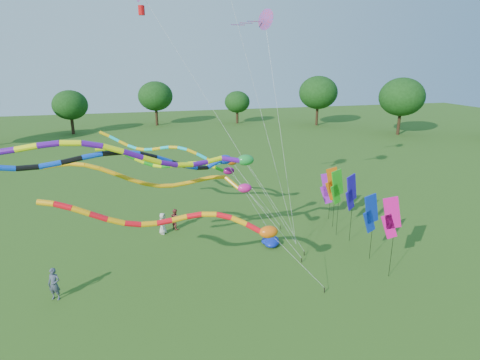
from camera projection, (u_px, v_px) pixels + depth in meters
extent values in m
plane|color=#285416|center=(281.00, 285.00, 21.98)|extent=(160.00, 160.00, 0.00)
cylinder|color=#382314|center=(399.00, 127.00, 66.58)|extent=(0.50, 0.50, 2.18)
ellipsoid|color=#12350E|center=(401.00, 110.00, 65.76)|extent=(4.60, 4.60, 3.91)
cylinder|color=#382314|center=(317.00, 119.00, 74.82)|extent=(0.50, 0.50, 2.37)
ellipsoid|color=#12350E|center=(318.00, 103.00, 73.93)|extent=(5.01, 5.01, 4.26)
cylinder|color=#382314|center=(238.00, 117.00, 76.00)|extent=(0.50, 0.50, 2.82)
ellipsoid|color=#12350E|center=(238.00, 98.00, 74.95)|extent=(5.95, 5.95, 5.06)
cylinder|color=#382314|center=(159.00, 122.00, 71.80)|extent=(0.50, 0.50, 2.23)
ellipsoid|color=#12350E|center=(158.00, 106.00, 70.96)|extent=(4.72, 4.72, 4.01)
cylinder|color=#382314|center=(71.00, 123.00, 67.22)|extent=(0.50, 0.50, 3.26)
ellipsoid|color=#12350E|center=(68.00, 98.00, 66.00)|extent=(6.89, 6.89, 5.85)
cylinder|color=black|center=(324.00, 290.00, 21.24)|extent=(0.05, 0.05, 0.30)
cylinder|color=silver|center=(297.00, 261.00, 20.62)|extent=(0.02, 0.02, 4.51)
ellipsoid|color=orange|center=(268.00, 232.00, 20.04)|extent=(0.98, 0.63, 0.63)
cylinder|color=#FC0E1A|center=(254.00, 228.00, 20.03)|extent=(0.28, 0.28, 0.85)
cylinder|color=#F7A10C|center=(239.00, 221.00, 20.06)|extent=(0.28, 0.28, 0.81)
cylinder|color=#FC0E1A|center=(224.00, 216.00, 20.09)|extent=(0.28, 0.28, 0.77)
cylinder|color=#F7A10C|center=(209.00, 214.00, 20.11)|extent=(0.28, 0.28, 0.74)
cylinder|color=#FC0E1A|center=(194.00, 215.00, 20.10)|extent=(0.28, 0.28, 0.75)
cylinder|color=#F7A10C|center=(180.00, 218.00, 20.04)|extent=(0.28, 0.28, 0.76)
cylinder|color=#FC0E1A|center=(165.00, 222.00, 19.92)|extent=(0.28, 0.28, 0.76)
cylinder|color=#F7A10C|center=(149.00, 224.00, 19.74)|extent=(0.28, 0.28, 0.76)
cylinder|color=#FC0E1A|center=(133.00, 224.00, 19.48)|extent=(0.28, 0.28, 0.79)
cylinder|color=#F7A10C|center=(116.00, 221.00, 19.18)|extent=(0.28, 0.28, 0.82)
cylinder|color=#FC0E1A|center=(99.00, 217.00, 18.87)|extent=(0.28, 0.28, 0.84)
cylinder|color=#F7A10C|center=(81.00, 211.00, 18.59)|extent=(0.28, 0.28, 0.82)
cylinder|color=#FC0E1A|center=(63.00, 206.00, 18.38)|extent=(0.28, 0.28, 0.78)
cylinder|color=#F7A10C|center=(46.00, 203.00, 18.28)|extent=(0.28, 0.28, 0.75)
cylinder|color=black|center=(302.00, 260.00, 24.41)|extent=(0.05, 0.05, 0.30)
cylinder|color=silver|center=(274.00, 224.00, 23.53)|extent=(0.02, 0.02, 5.79)
ellipsoid|color=#D8187F|center=(245.00, 188.00, 22.68)|extent=(0.82, 0.53, 0.53)
cylinder|color=#E8A20C|center=(232.00, 182.00, 22.78)|extent=(0.24, 0.24, 1.06)
cylinder|color=#FFA40D|center=(218.00, 177.00, 22.88)|extent=(0.24, 0.24, 0.74)
cylinder|color=#E8A20C|center=(206.00, 179.00, 22.82)|extent=(0.24, 0.24, 0.75)
cylinder|color=#FFA40D|center=(193.00, 182.00, 22.70)|extent=(0.24, 0.24, 0.76)
cylinder|color=#E8A20C|center=(180.00, 184.00, 22.53)|extent=(0.24, 0.24, 0.76)
cylinder|color=#FFA40D|center=(166.00, 186.00, 22.28)|extent=(0.24, 0.24, 0.76)
cylinder|color=#E8A20C|center=(152.00, 185.00, 21.98)|extent=(0.24, 0.24, 0.79)
cylinder|color=#FFA40D|center=(138.00, 182.00, 21.65)|extent=(0.24, 0.24, 0.82)
cylinder|color=#E8A20C|center=(123.00, 177.00, 21.33)|extent=(0.24, 0.24, 0.83)
cylinder|color=#FFA40D|center=(108.00, 171.00, 21.05)|extent=(0.24, 0.24, 0.81)
cylinder|color=#E8A20C|center=(92.00, 167.00, 20.85)|extent=(0.24, 0.24, 0.77)
cylinder|color=#FFA40D|center=(78.00, 164.00, 20.76)|extent=(0.24, 0.24, 0.74)
cylinder|color=#E8A20C|center=(63.00, 164.00, 20.77)|extent=(0.24, 0.24, 0.75)
cylinder|color=#FFA40D|center=(50.00, 166.00, 20.86)|extent=(0.24, 0.24, 0.77)
cylinder|color=black|center=(304.00, 253.00, 25.25)|extent=(0.05, 0.05, 0.30)
cylinder|color=silver|center=(277.00, 209.00, 23.48)|extent=(0.02, 0.02, 7.57)
ellipsoid|color=#198E2F|center=(245.00, 160.00, 21.75)|extent=(0.93, 0.60, 0.60)
cylinder|color=#560E9A|center=(231.00, 159.00, 21.62)|extent=(0.27, 0.27, 0.99)
cylinder|color=#F6FC0D|center=(214.00, 160.00, 21.41)|extent=(0.27, 0.27, 0.89)
cylinder|color=#560E9A|center=(200.00, 163.00, 20.94)|extent=(0.27, 0.27, 0.89)
cylinder|color=#F6FC0D|center=(185.00, 165.00, 20.41)|extent=(0.27, 0.27, 0.90)
cylinder|color=#560E9A|center=(169.00, 164.00, 19.84)|extent=(0.27, 0.27, 0.93)
cylinder|color=#F6FC0D|center=(151.00, 160.00, 19.25)|extent=(0.27, 0.27, 0.96)
cylinder|color=#560E9A|center=(133.00, 155.00, 18.68)|extent=(0.27, 0.27, 0.96)
cylinder|color=#F6FC0D|center=(113.00, 149.00, 18.16)|extent=(0.27, 0.27, 0.94)
cylinder|color=#560E9A|center=(92.00, 145.00, 17.73)|extent=(0.27, 0.27, 0.90)
cylinder|color=#F6FC0D|center=(70.00, 143.00, 17.40)|extent=(0.27, 0.27, 0.88)
cylinder|color=#560E9A|center=(48.00, 144.00, 17.16)|extent=(0.27, 0.27, 0.89)
cylinder|color=#F6FC0D|center=(26.00, 148.00, 16.99)|extent=(0.27, 0.27, 0.90)
cylinder|color=#560E9A|center=(3.00, 151.00, 16.84)|extent=(0.27, 0.27, 0.90)
cylinder|color=black|center=(272.00, 236.00, 27.73)|extent=(0.05, 0.05, 0.30)
cylinder|color=silver|center=(250.00, 200.00, 25.64)|extent=(0.02, 0.02, 7.15)
ellipsoid|color=#0D2FB7|center=(225.00, 160.00, 23.59)|extent=(0.85, 0.55, 0.55)
cylinder|color=blue|center=(214.00, 164.00, 23.17)|extent=(0.25, 0.25, 0.92)
cylinder|color=black|center=(202.00, 168.00, 22.61)|extent=(0.25, 0.25, 0.91)
cylinder|color=blue|center=(190.00, 167.00, 21.88)|extent=(0.25, 0.25, 0.94)
cylinder|color=black|center=(178.00, 164.00, 21.14)|extent=(0.25, 0.25, 0.96)
cylinder|color=blue|center=(164.00, 160.00, 20.42)|extent=(0.25, 0.25, 0.96)
cylinder|color=black|center=(148.00, 155.00, 19.76)|extent=(0.25, 0.25, 0.93)
cylinder|color=blue|center=(131.00, 153.00, 19.19)|extent=(0.25, 0.25, 0.89)
cylinder|color=black|center=(112.00, 153.00, 18.70)|extent=(0.25, 0.25, 0.88)
cylinder|color=blue|center=(92.00, 156.00, 18.29)|extent=(0.25, 0.25, 0.89)
cylinder|color=black|center=(72.00, 160.00, 17.93)|extent=(0.25, 0.25, 0.90)
cylinder|color=blue|center=(50.00, 165.00, 17.58)|extent=(0.25, 0.25, 0.90)
cylinder|color=black|center=(27.00, 168.00, 17.20)|extent=(0.25, 0.25, 0.89)
cylinder|color=blue|center=(3.00, 168.00, 16.75)|extent=(0.25, 0.25, 0.90)
cylinder|color=black|center=(280.00, 227.00, 29.18)|extent=(0.05, 0.05, 0.30)
cylinder|color=silver|center=(256.00, 194.00, 28.69)|extent=(0.02, 0.02, 5.88)
ellipsoid|color=#C1480B|center=(232.00, 162.00, 28.24)|extent=(0.78, 0.50, 0.50)
cylinder|color=#0CC6D1|center=(222.00, 163.00, 28.15)|extent=(0.23, 0.23, 0.79)
cylinder|color=#E7B00C|center=(211.00, 161.00, 27.96)|extent=(0.23, 0.23, 0.78)
cylinder|color=#0CC6D1|center=(202.00, 156.00, 27.87)|extent=(0.23, 0.23, 0.77)
cylinder|color=#E7B00C|center=(192.00, 152.00, 27.86)|extent=(0.23, 0.23, 0.73)
cylinder|color=#0CC6D1|center=(183.00, 149.00, 27.95)|extent=(0.23, 0.23, 0.70)
cylinder|color=#E7B00C|center=(174.00, 147.00, 28.14)|extent=(0.23, 0.23, 0.70)
cylinder|color=#0CC6D1|center=(165.00, 148.00, 28.41)|extent=(0.23, 0.23, 0.71)
cylinder|color=#E7B00C|center=(157.00, 149.00, 28.72)|extent=(0.23, 0.23, 0.72)
cylinder|color=#0CC6D1|center=(149.00, 150.00, 29.02)|extent=(0.23, 0.23, 0.71)
cylinder|color=#E7B00C|center=(141.00, 149.00, 29.27)|extent=(0.23, 0.23, 0.70)
cylinder|color=#0CC6D1|center=(132.00, 147.00, 29.43)|extent=(0.23, 0.23, 0.71)
cylinder|color=#E7B00C|center=(124.00, 143.00, 29.51)|extent=(0.23, 0.23, 0.74)
cylinder|color=#0CC6D1|center=(114.00, 139.00, 29.49)|extent=(0.23, 0.23, 0.77)
cylinder|color=#E7B00C|center=(105.00, 134.00, 29.40)|extent=(0.23, 0.23, 0.76)
cylinder|color=black|center=(270.00, 217.00, 31.06)|extent=(0.05, 0.05, 0.30)
cylinder|color=silver|center=(250.00, 194.00, 30.36)|extent=(0.02, 0.02, 4.87)
ellipsoid|color=#840C5E|center=(229.00, 171.00, 29.70)|extent=(0.88, 0.56, 0.56)
cylinder|color=#159A14|center=(220.00, 169.00, 29.32)|extent=(0.25, 0.25, 0.95)
cylinder|color=#E6FF0D|center=(211.00, 166.00, 28.95)|extent=(0.25, 0.25, 0.69)
cylinder|color=#159A14|center=(202.00, 164.00, 28.94)|extent=(0.25, 0.25, 0.67)
cylinder|color=#E6FF0D|center=(193.00, 163.00, 29.02)|extent=(0.25, 0.25, 0.68)
cylinder|color=#159A14|center=(184.00, 164.00, 29.17)|extent=(0.25, 0.25, 0.69)
cylinder|color=#E6FF0D|center=(175.00, 165.00, 29.34)|extent=(0.25, 0.25, 0.69)
cylinder|color=#159A14|center=(166.00, 166.00, 29.49)|extent=(0.25, 0.25, 0.68)
cylinder|color=#E6FF0D|center=(158.00, 166.00, 29.57)|extent=(0.25, 0.25, 0.67)
cylinder|color=#159A14|center=(149.00, 164.00, 29.56)|extent=(0.25, 0.25, 0.69)
cylinder|color=#E6FF0D|center=(139.00, 161.00, 29.45)|extent=(0.25, 0.25, 0.73)
cylinder|color=#159A14|center=(130.00, 156.00, 29.26)|extent=(0.25, 0.25, 0.75)
cylinder|color=#E6FF0D|center=(120.00, 153.00, 29.01)|extent=(0.25, 0.25, 0.73)
cylinder|color=#159A14|center=(110.00, 150.00, 28.73)|extent=(0.25, 0.25, 0.70)
cylinder|color=#E6FF0D|center=(100.00, 149.00, 28.47)|extent=(0.25, 0.25, 0.68)
cylinder|color=black|center=(296.00, 246.00, 26.25)|extent=(0.04, 0.04, 0.30)
cylinder|color=silver|center=(225.00, 128.00, 23.90)|extent=(0.01, 0.01, 17.80)
cylinder|color=red|center=(141.00, 10.00, 21.93)|extent=(0.36, 0.36, 0.50)
cylinder|color=black|center=(296.00, 246.00, 26.25)|extent=(0.04, 0.04, 0.30)
cylinder|color=silver|center=(249.00, 67.00, 22.29)|extent=(0.01, 0.01, 23.26)
cylinder|color=black|center=(296.00, 246.00, 26.25)|extent=(0.04, 0.04, 0.30)
cylinder|color=silver|center=(281.00, 133.00, 25.94)|extent=(0.01, 0.01, 14.68)
cone|color=purple|center=(265.00, 19.00, 25.67)|extent=(1.71, 1.76, 1.51)
cube|color=purple|center=(254.00, 21.00, 25.54)|extent=(0.90, 0.12, 0.04)
cube|color=purple|center=(246.00, 23.00, 25.44)|extent=(0.90, 0.12, 0.04)
cube|color=purple|center=(238.00, 25.00, 25.34)|extent=(0.90, 0.12, 0.04)
cylinder|color=black|center=(338.00, 205.00, 27.64)|extent=(0.02, 0.02, 4.48)
cube|color=#20A517|center=(338.00, 183.00, 27.07)|extent=(1.14, 0.36, 1.93)
cube|color=#20A517|center=(336.00, 194.00, 27.26)|extent=(0.99, 0.32, 1.51)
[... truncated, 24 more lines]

